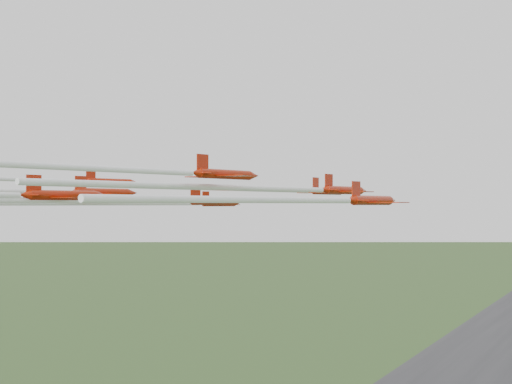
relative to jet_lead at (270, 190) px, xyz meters
The scene contains 9 objects.
runway 203.82m from the jet_lead, 91.05° to the left, with size 38.00×900.00×0.04m, color #2E2E31.
jet_lead is the anchor object (origin of this frame).
jet_row2_left 15.09m from the jet_lead, 153.81° to the right, with size 10.33×49.16×2.35m.
jet_row2_right 12.49m from the jet_lead, 53.99° to the right, with size 14.65×58.12×2.79m.
jet_row3_left 32.63m from the jet_lead, 146.21° to the right, with size 14.00×50.80×2.52m.
jet_row3_mid 19.89m from the jet_lead, 103.19° to the right, with size 11.79×43.54×2.65m.
jet_row3_right 27.44m from the jet_lead, 50.20° to the right, with size 11.49×49.41×2.76m.
jet_row4_left 35.16m from the jet_lead, 116.05° to the right, with size 12.60×48.00×2.53m.
jet_row4_right 35.88m from the jet_lead, 82.67° to the right, with size 13.19×50.39×2.59m.
Camera 1 is at (51.00, -88.01, 53.06)m, focal length 50.00 mm.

